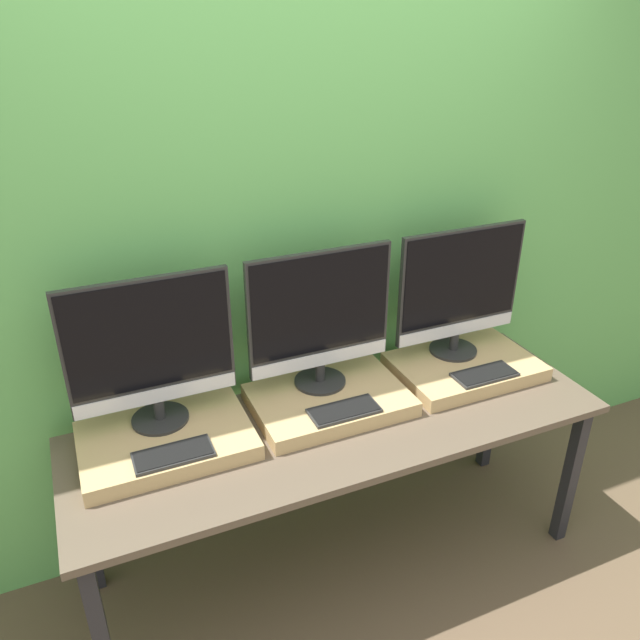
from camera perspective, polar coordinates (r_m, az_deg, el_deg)
name	(u,v)px	position (r m, az deg, el deg)	size (l,w,h in m)	color
ground_plane	(375,621)	(2.70, 5.01, -25.73)	(12.00, 12.00, 0.00)	brown
wall_back	(299,245)	(2.46, -1.95, 6.87)	(8.00, 0.04, 2.60)	#66B75B
workbench	(340,436)	(2.44, 1.88, -10.53)	(2.04, 0.67, 0.73)	brown
wooden_riser_left	(167,441)	(2.32, -13.86, -10.66)	(0.60, 0.41, 0.06)	tan
monitor_left	(151,349)	(2.22, -15.22, -2.56)	(0.58, 0.21, 0.56)	#282828
keyboard_left	(173,454)	(2.19, -13.28, -11.87)	(0.26, 0.12, 0.01)	#2D2D2D
wooden_riser_center	(329,400)	(2.46, 0.86, -7.34)	(0.60, 0.41, 0.06)	tan
monitor_center	(320,316)	(2.37, 0.02, 0.38)	(0.58, 0.21, 0.56)	#282828
keyboard_center	(344,410)	(2.34, 2.22, -8.25)	(0.26, 0.12, 0.01)	#2D2D2D
wooden_riser_right	(464,367)	(2.75, 13.06, -4.18)	(0.60, 0.41, 0.06)	tan
monitor_right	(460,289)	(2.66, 12.68, 2.81)	(0.58, 0.21, 0.56)	#282828
keyboard_right	(485,374)	(2.64, 14.82, -4.81)	(0.26, 0.12, 0.01)	#2D2D2D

